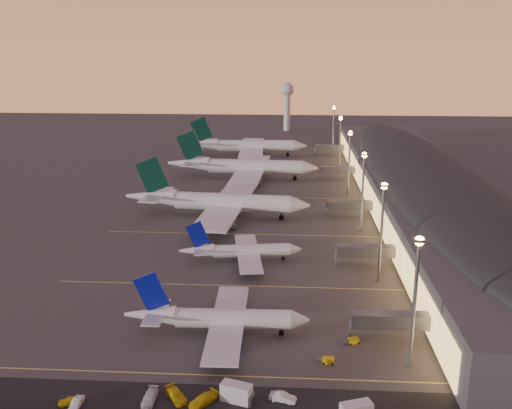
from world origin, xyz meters
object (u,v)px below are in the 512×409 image
object	(u,v)px
airliner_wide_near	(217,202)
service_van_c	(150,397)
radar_tower	(287,99)
baggage_tug_b	(351,341)
airliner_wide_far	(245,146)
service_van_d	(203,400)
airliner_wide_mid	(243,167)
service_van_b	(176,395)
airliner_narrow_north	(241,251)
service_van_e	(283,397)
airliner_narrow_south	(217,319)
baggage_tug_a	(326,360)
catering_truck_a	(238,393)
service_van_f	(71,401)
service_van_a	(76,403)

from	to	relation	value
airliner_wide_near	service_van_c	world-z (taller)	airliner_wide_near
radar_tower	baggage_tug_b	size ratio (longest dim) A/B	8.84
airliner_wide_far	service_van_d	size ratio (longest dim) A/B	12.16
airliner_wide_mid	radar_tower	distance (m)	150.65
radar_tower	service_van_b	bearing A→B (deg)	-92.83
service_van_d	airliner_narrow_north	bearing A→B (deg)	129.92
service_van_b	service_van_c	world-z (taller)	service_van_b
service_van_c	airliner_wide_near	bearing A→B (deg)	92.67
service_van_e	airliner_narrow_south	bearing A→B (deg)	46.05
airliner_wide_far	baggage_tug_b	xyz separation A→B (m)	(37.37, -196.79, -4.99)
airliner_wide_near	service_van_d	size ratio (longest dim) A/B	12.00
baggage_tug_b	service_van_c	size ratio (longest dim) A/B	0.72
service_van_e	baggage_tug_a	bearing A→B (deg)	-18.22
airliner_narrow_south	radar_tower	xyz separation A→B (m)	(11.42, 289.73, 18.31)
catering_truck_a	service_van_d	world-z (taller)	catering_truck_a
airliner_narrow_south	service_van_f	world-z (taller)	airliner_narrow_south
airliner_narrow_north	service_van_d	world-z (taller)	airliner_narrow_north
service_van_c	airliner_wide_far	bearing A→B (deg)	91.82
radar_tower	service_van_e	xyz separation A→B (m)	(2.57, -312.03, -21.12)
baggage_tug_b	radar_tower	bearing A→B (deg)	72.79
airliner_wide_near	radar_tower	distance (m)	208.79
radar_tower	service_van_b	distance (m)	313.70
airliner_narrow_south	catering_truck_a	distance (m)	23.77
baggage_tug_a	service_van_d	size ratio (longest dim) A/B	0.67
airliner_wide_near	catering_truck_a	xyz separation A→B (m)	(17.20, -105.56, -3.88)
service_van_c	radar_tower	bearing A→B (deg)	87.80
radar_tower	service_van_c	bearing A→B (deg)	-93.62
airliner_narrow_south	service_van_c	bearing A→B (deg)	-110.74
baggage_tug_b	airliner_wide_near	bearing A→B (deg)	93.87
airliner_wide_far	airliner_narrow_north	bearing A→B (deg)	-87.85
airliner_wide_near	service_van_e	distance (m)	108.05
baggage_tug_b	service_van_f	bearing A→B (deg)	-174.85
baggage_tug_a	baggage_tug_b	bearing A→B (deg)	61.22
service_van_e	service_van_f	size ratio (longest dim) A/B	1.13
baggage_tug_b	service_van_e	world-z (taller)	service_van_e
airliner_wide_far	catering_truck_a	xyz separation A→B (m)	(16.41, -217.48, -3.96)
catering_truck_a	service_van_e	bearing A→B (deg)	21.77
airliner_wide_mid	airliner_wide_far	bearing A→B (deg)	96.31
baggage_tug_b	catering_truck_a	xyz separation A→B (m)	(-20.97, -20.69, 1.04)
airliner_wide_mid	service_van_a	bearing A→B (deg)	-91.81
service_van_c	service_van_f	world-z (taller)	service_van_c
service_van_b	service_van_c	distance (m)	4.45
airliner_wide_far	service_van_d	bearing A→B (deg)	-89.29
airliner_narrow_north	baggage_tug_b	xyz separation A→B (m)	(26.05, -43.21, -2.66)
baggage_tug_a	service_van_e	size ratio (longest dim) A/B	0.79
service_van_c	catering_truck_a	bearing A→B (deg)	4.98
service_van_a	service_van_b	xyz separation A→B (m)	(16.19, 3.13, 0.11)
service_van_c	service_van_e	distance (m)	22.47
radar_tower	baggage_tug_a	xyz separation A→B (m)	(10.53, -299.38, -21.40)
baggage_tug_a	airliner_wide_far	bearing A→B (deg)	106.03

